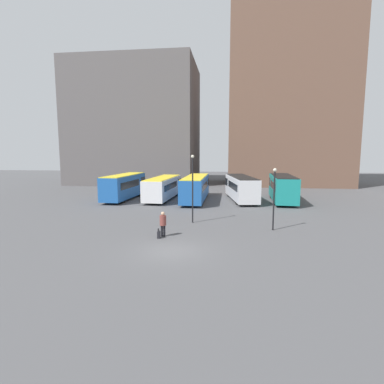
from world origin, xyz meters
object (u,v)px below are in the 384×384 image
object	(u,v)px
suitcase	(159,235)
bus_2	(196,187)
bus_1	(163,187)
bus_4	(283,187)
bus_3	(241,187)
lamp_post_1	(193,183)
lamp_post_0	(274,193)
bus_0	(124,186)
traveler	(163,222)

from	to	relation	value
suitcase	bus_2	bearing A→B (deg)	-6.85
bus_2	bus_1	bearing A→B (deg)	81.44
bus_4	suitcase	distance (m)	21.48
bus_3	suitcase	world-z (taller)	bus_3
lamp_post_1	lamp_post_0	bearing A→B (deg)	-15.01
bus_2	lamp_post_0	world-z (taller)	lamp_post_0
bus_3	bus_4	size ratio (longest dim) A/B	1.07
bus_0	suitcase	bearing A→B (deg)	-150.84
bus_0	bus_3	world-z (taller)	bus_0
bus_4	suitcase	xyz separation A→B (m)	(-11.63, -17.99, -1.52)
bus_4	lamp_post_0	size ratio (longest dim) A/B	2.02
traveler	bus_3	bearing A→B (deg)	-23.83
lamp_post_0	lamp_post_1	xyz separation A→B (m)	(-6.63, 1.78, 0.53)
lamp_post_0	traveler	bearing A→B (deg)	-160.85
bus_2	bus_4	distance (m)	10.94
bus_1	bus_4	bearing A→B (deg)	-87.95
bus_1	lamp_post_0	world-z (taller)	lamp_post_0
lamp_post_1	suitcase	bearing A→B (deg)	-109.68
bus_0	bus_2	distance (m)	9.44
traveler	lamp_post_0	bearing A→B (deg)	-75.35
bus_2	lamp_post_0	bearing A→B (deg)	-151.01
bus_3	bus_4	distance (m)	5.16
bus_2	bus_3	distance (m)	5.85
bus_2	traveler	world-z (taller)	bus_2
bus_4	traveler	size ratio (longest dim) A/B	5.39
lamp_post_0	lamp_post_1	distance (m)	6.88
bus_0	lamp_post_1	xyz separation A→B (m)	(10.56, -12.26, 1.70)
bus_3	lamp_post_0	distance (m)	15.20
traveler	lamp_post_0	xyz separation A→B (m)	(8.24, 2.86, 1.84)
bus_3	traveler	bearing A→B (deg)	151.69
bus_0	bus_2	size ratio (longest dim) A/B	0.88
lamp_post_0	bus_1	bearing A→B (deg)	129.41
bus_2	lamp_post_0	xyz separation A→B (m)	(7.74, -14.07, 1.23)
bus_1	lamp_post_0	distance (m)	19.12
bus_0	traveler	size ratio (longest dim) A/B	5.46
bus_2	bus_3	world-z (taller)	bus_2
bus_0	suitcase	size ratio (longest dim) A/B	13.48
bus_3	bus_4	xyz separation A→B (m)	(5.15, -0.36, 0.09)
bus_0	bus_4	distance (m)	20.37
bus_1	traveler	bearing A→B (deg)	-165.26
bus_0	bus_3	size ratio (longest dim) A/B	0.94
lamp_post_1	traveler	bearing A→B (deg)	-109.17
suitcase	bus_0	bearing A→B (deg)	22.19
lamp_post_1	bus_1	bearing A→B (deg)	112.94
traveler	lamp_post_0	size ratio (longest dim) A/B	0.38
bus_0	suitcase	xyz separation A→B (m)	(8.73, -17.37, -1.50)
bus_2	bus_3	size ratio (longest dim) A/B	1.07
bus_0	bus_1	size ratio (longest dim) A/B	0.93
traveler	suitcase	xyz separation A→B (m)	(-0.21, -0.47, -0.83)
bus_1	suitcase	world-z (taller)	bus_1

